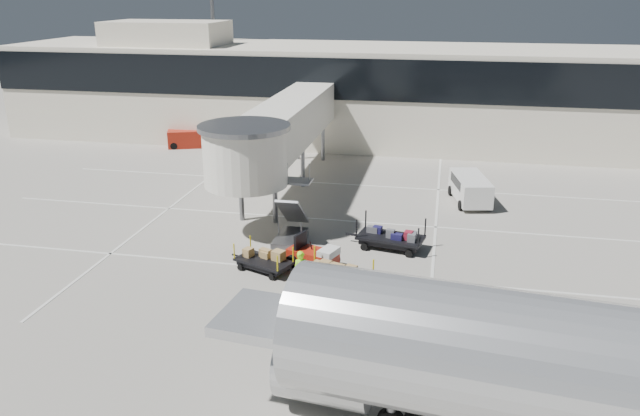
{
  "coord_description": "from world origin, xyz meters",
  "views": [
    {
      "loc": [
        6.08,
        -24.19,
        12.62
      ],
      "look_at": [
        0.12,
        5.35,
        2.0
      ],
      "focal_mm": 35.0,
      "sensor_mm": 36.0,
      "label": 1
    }
  ],
  "objects_px": {
    "baggage_tug": "(314,256)",
    "box_cart_near": "(334,276)",
    "aircraft": "(605,378)",
    "box_cart_far": "(266,262)",
    "ground_worker": "(301,272)",
    "suitcase_cart": "(391,239)",
    "minivan": "(470,187)",
    "belt_loader": "(191,139)"
  },
  "relations": [
    {
      "from": "baggage_tug",
      "to": "box_cart_near",
      "type": "xyz_separation_m",
      "value": [
        1.34,
        -2.06,
        0.01
      ]
    },
    {
      "from": "aircraft",
      "to": "box_cart_far",
      "type": "bearing_deg",
      "value": 146.84
    },
    {
      "from": "ground_worker",
      "to": "aircraft",
      "type": "xyz_separation_m",
      "value": [
        10.34,
        -8.7,
        1.89
      ]
    },
    {
      "from": "box_cart_far",
      "to": "ground_worker",
      "type": "distance_m",
      "value": 2.8
    },
    {
      "from": "suitcase_cart",
      "to": "box_cart_near",
      "type": "distance_m",
      "value": 5.39
    },
    {
      "from": "suitcase_cart",
      "to": "box_cart_far",
      "type": "relative_size",
      "value": 1.26
    },
    {
      "from": "baggage_tug",
      "to": "ground_worker",
      "type": "xyz_separation_m",
      "value": [
        0.0,
        -2.65,
        0.38
      ]
    },
    {
      "from": "baggage_tug",
      "to": "box_cart_near",
      "type": "distance_m",
      "value": 2.46
    },
    {
      "from": "minivan",
      "to": "baggage_tug",
      "type": "bearing_deg",
      "value": -135.49
    },
    {
      "from": "box_cart_far",
      "to": "belt_loader",
      "type": "xyz_separation_m",
      "value": [
        -13.01,
        22.4,
        0.25
      ]
    },
    {
      "from": "baggage_tug",
      "to": "belt_loader",
      "type": "xyz_separation_m",
      "value": [
        -15.14,
        21.49,
        0.14
      ]
    },
    {
      "from": "box_cart_near",
      "to": "ground_worker",
      "type": "height_order",
      "value": "ground_worker"
    },
    {
      "from": "baggage_tug",
      "to": "belt_loader",
      "type": "height_order",
      "value": "belt_loader"
    },
    {
      "from": "minivan",
      "to": "box_cart_near",
      "type": "bearing_deg",
      "value": -126.73
    },
    {
      "from": "suitcase_cart",
      "to": "aircraft",
      "type": "relative_size",
      "value": 0.21
    },
    {
      "from": "belt_loader",
      "to": "ground_worker",
      "type": "bearing_deg",
      "value": -78.27
    },
    {
      "from": "box_cart_far",
      "to": "minivan",
      "type": "xyz_separation_m",
      "value": [
        9.65,
        12.3,
        0.53
      ]
    },
    {
      "from": "box_cart_near",
      "to": "aircraft",
      "type": "bearing_deg",
      "value": -27.29
    },
    {
      "from": "box_cart_far",
      "to": "ground_worker",
      "type": "relative_size",
      "value": 1.74
    },
    {
      "from": "belt_loader",
      "to": "aircraft",
      "type": "bearing_deg",
      "value": -72.56
    },
    {
      "from": "belt_loader",
      "to": "aircraft",
      "type": "distance_m",
      "value": 41.62
    },
    {
      "from": "suitcase_cart",
      "to": "baggage_tug",
      "type": "bearing_deg",
      "value": -128.48
    },
    {
      "from": "suitcase_cart",
      "to": "ground_worker",
      "type": "distance_m",
      "value": 6.54
    },
    {
      "from": "baggage_tug",
      "to": "suitcase_cart",
      "type": "xyz_separation_m",
      "value": [
        3.4,
        2.93,
        -0.02
      ]
    },
    {
      "from": "minivan",
      "to": "aircraft",
      "type": "bearing_deg",
      "value": -95.0
    },
    {
      "from": "ground_worker",
      "to": "belt_loader",
      "type": "relative_size",
      "value": 0.46
    },
    {
      "from": "baggage_tug",
      "to": "box_cart_near",
      "type": "relative_size",
      "value": 0.68
    },
    {
      "from": "minivan",
      "to": "belt_loader",
      "type": "distance_m",
      "value": 24.8
    },
    {
      "from": "minivan",
      "to": "aircraft",
      "type": "xyz_separation_m",
      "value": [
        2.83,
        -22.74,
        1.85
      ]
    },
    {
      "from": "ground_worker",
      "to": "minivan",
      "type": "bearing_deg",
      "value": 42.85
    },
    {
      "from": "box_cart_near",
      "to": "minivan",
      "type": "distance_m",
      "value": 14.81
    },
    {
      "from": "box_cart_near",
      "to": "belt_loader",
      "type": "bearing_deg",
      "value": 143.63
    },
    {
      "from": "box_cart_near",
      "to": "ground_worker",
      "type": "distance_m",
      "value": 1.51
    },
    {
      "from": "suitcase_cart",
      "to": "aircraft",
      "type": "height_order",
      "value": "aircraft"
    },
    {
      "from": "box_cart_near",
      "to": "suitcase_cart",
      "type": "bearing_deg",
      "value": 86.24
    },
    {
      "from": "box_cart_far",
      "to": "minivan",
      "type": "relative_size",
      "value": 0.71
    },
    {
      "from": "box_cart_near",
      "to": "box_cart_far",
      "type": "height_order",
      "value": "box_cart_near"
    },
    {
      "from": "box_cart_near",
      "to": "box_cart_far",
      "type": "relative_size",
      "value": 1.17
    },
    {
      "from": "box_cart_far",
      "to": "aircraft",
      "type": "height_order",
      "value": "aircraft"
    },
    {
      "from": "baggage_tug",
      "to": "box_cart_near",
      "type": "height_order",
      "value": "baggage_tug"
    },
    {
      "from": "suitcase_cart",
      "to": "box_cart_near",
      "type": "xyz_separation_m",
      "value": [
        -2.05,
        -4.99,
        0.03
      ]
    },
    {
      "from": "box_cart_far",
      "to": "aircraft",
      "type": "distance_m",
      "value": 16.44
    }
  ]
}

